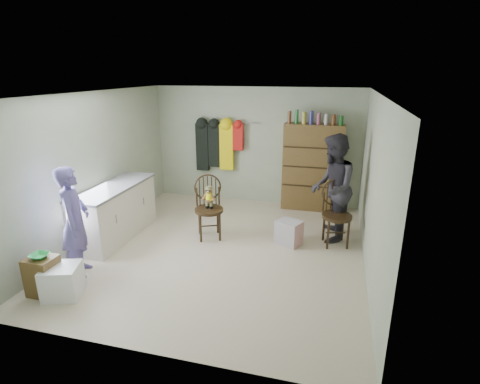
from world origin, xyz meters
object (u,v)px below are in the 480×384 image
(chair_front, at_px, (209,203))
(chair_far, at_px, (336,210))
(counter, at_px, (115,212))
(dresser, at_px, (312,167))

(chair_front, distance_m, chair_far, 2.17)
(counter, distance_m, chair_front, 1.64)
(chair_front, height_order, dresser, dresser)
(counter, bearing_deg, dresser, 35.69)
(chair_front, relative_size, dresser, 0.53)
(chair_front, bearing_deg, chair_far, -16.69)
(counter, relative_size, chair_front, 1.68)
(counter, relative_size, dresser, 0.89)
(counter, height_order, chair_far, chair_far)
(chair_front, bearing_deg, dresser, 25.21)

